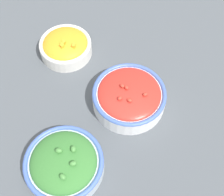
% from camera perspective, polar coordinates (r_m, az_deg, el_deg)
% --- Properties ---
extents(ground_plane, '(3.00, 3.00, 0.00)m').
position_cam_1_polar(ground_plane, '(0.87, 0.00, -1.03)').
color(ground_plane, '#4C5156').
extents(bowl_cherry_tomatoes, '(0.20, 0.20, 0.08)m').
position_cam_1_polar(bowl_cherry_tomatoes, '(0.85, 3.13, 0.42)').
color(bowl_cherry_tomatoes, white).
rests_on(bowl_cherry_tomatoes, ground_plane).
extents(bowl_squash, '(0.16, 0.16, 0.07)m').
position_cam_1_polar(bowl_squash, '(0.97, -8.50, 9.40)').
color(bowl_squash, silver).
rests_on(bowl_squash, ground_plane).
extents(bowl_broccoli, '(0.19, 0.19, 0.08)m').
position_cam_1_polar(bowl_broccoli, '(0.78, -8.78, -11.72)').
color(bowl_broccoli, '#B2C1CC').
rests_on(bowl_broccoli, ground_plane).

